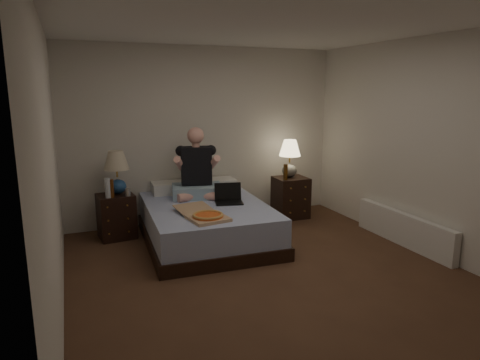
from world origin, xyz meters
name	(u,v)px	position (x,y,z in m)	size (l,w,h in m)	color
floor	(273,277)	(0.00, 0.00, 0.00)	(4.00, 4.50, 0.00)	brown
ceiling	(277,22)	(0.00, 0.00, 2.50)	(4.00, 4.50, 0.00)	white
wall_back	(205,135)	(0.00, 2.25, 1.25)	(4.00, 2.50, 0.00)	silver
wall_front	(479,224)	(0.00, -2.25, 1.25)	(4.00, 2.50, 0.00)	silver
wall_left	(51,172)	(-2.00, 0.00, 1.25)	(4.50, 2.50, 0.00)	silver
wall_right	(432,147)	(2.00, 0.00, 1.25)	(4.50, 2.50, 0.00)	silver
bed	(206,222)	(-0.30, 1.30, 0.24)	(1.45, 1.94, 0.48)	#5B72B7
nightstand_left	(116,216)	(-1.34, 1.86, 0.29)	(0.44, 0.40, 0.58)	black
nightstand_right	(291,197)	(1.19, 1.82, 0.31)	(0.47, 0.42, 0.61)	black
lamp_left	(117,172)	(-1.30, 1.90, 0.86)	(0.32, 0.32, 0.56)	#254F89
lamp_right	(290,159)	(1.19, 1.87, 0.89)	(0.32, 0.32, 0.56)	gray
water_bottle	(108,188)	(-1.44, 1.72, 0.70)	(0.07, 0.07, 0.25)	silver
soda_can	(128,192)	(-1.20, 1.73, 0.63)	(0.07, 0.07, 0.10)	#BBBAB5
beer_bottle_left	(111,188)	(-1.40, 1.73, 0.69)	(0.06, 0.06, 0.23)	#562B0C
beer_bottle_right	(286,172)	(1.04, 1.71, 0.73)	(0.06, 0.06, 0.23)	#59340C
person	(196,163)	(-0.30, 1.70, 0.95)	(0.66, 0.52, 0.93)	black
laptop	(229,194)	(-0.02, 1.23, 0.60)	(0.34, 0.28, 0.24)	black
pizza_box	(208,216)	(-0.48, 0.66, 0.52)	(0.40, 0.76, 0.08)	tan
radiator	(403,229)	(1.93, 0.26, 0.20)	(0.10, 1.60, 0.40)	white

